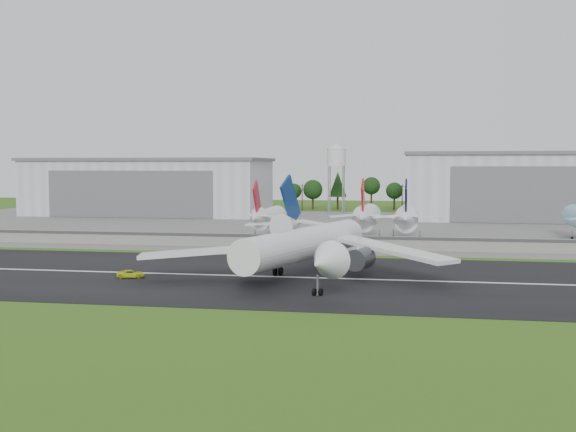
% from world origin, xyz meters
% --- Properties ---
extents(ground, '(600.00, 600.00, 0.00)m').
position_xyz_m(ground, '(0.00, 0.00, 0.00)').
color(ground, '#295814').
rests_on(ground, ground).
extents(runway, '(320.00, 60.00, 0.10)m').
position_xyz_m(runway, '(0.00, 10.00, 0.05)').
color(runway, black).
rests_on(runway, ground).
extents(runway_centerline, '(220.00, 1.00, 0.02)m').
position_xyz_m(runway_centerline, '(0.00, 10.00, 0.11)').
color(runway_centerline, white).
rests_on(runway_centerline, runway).
extents(apron, '(320.00, 150.00, 0.10)m').
position_xyz_m(apron, '(0.00, 120.00, 0.05)').
color(apron, slate).
rests_on(apron, ground).
extents(blast_fence, '(240.00, 0.61, 3.50)m').
position_xyz_m(blast_fence, '(0.00, 54.99, 1.81)').
color(blast_fence, gray).
rests_on(blast_fence, ground).
extents(hangar_west, '(97.00, 44.00, 23.20)m').
position_xyz_m(hangar_west, '(-80.00, 164.92, 11.63)').
color(hangar_west, silver).
rests_on(hangar_west, ground).
extents(hangar_east, '(102.00, 47.00, 25.20)m').
position_xyz_m(hangar_east, '(75.00, 164.92, 12.63)').
color(hangar_east, silver).
rests_on(hangar_east, ground).
extents(water_tower, '(8.40, 8.40, 29.40)m').
position_xyz_m(water_tower, '(-5.00, 185.00, 24.55)').
color(water_tower, '#99999E').
rests_on(water_tower, ground).
extents(utility_poles, '(230.00, 3.00, 12.00)m').
position_xyz_m(utility_poles, '(0.00, 200.00, 0.00)').
color(utility_poles, black).
rests_on(utility_poles, ground).
extents(treeline, '(320.00, 16.00, 22.00)m').
position_xyz_m(treeline, '(0.00, 215.00, 0.00)').
color(treeline, black).
rests_on(treeline, ground).
extents(main_airliner, '(55.16, 58.34, 18.17)m').
position_xyz_m(main_airliner, '(9.55, 9.58, 4.89)').
color(main_airliner, white).
rests_on(main_airliner, runway).
extents(ground_vehicle, '(5.48, 3.77, 1.39)m').
position_xyz_m(ground_vehicle, '(-21.07, 4.22, 0.80)').
color(ground_vehicle, '#C2D619').
rests_on(ground_vehicle, runway).
extents(parked_jet_red_a, '(7.36, 31.29, 16.50)m').
position_xyz_m(parked_jet_red_a, '(-11.81, 76.53, 6.01)').
color(parked_jet_red_a, silver).
rests_on(parked_jet_red_a, ground).
extents(parked_jet_red_b, '(7.36, 31.29, 16.92)m').
position_xyz_m(parked_jet_red_b, '(15.55, 76.59, 6.40)').
color(parked_jet_red_b, white).
rests_on(parked_jet_red_b, ground).
extents(parked_jet_navy, '(7.36, 31.29, 16.89)m').
position_xyz_m(parked_jet_navy, '(26.27, 76.59, 6.37)').
color(parked_jet_navy, white).
rests_on(parked_jet_navy, ground).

